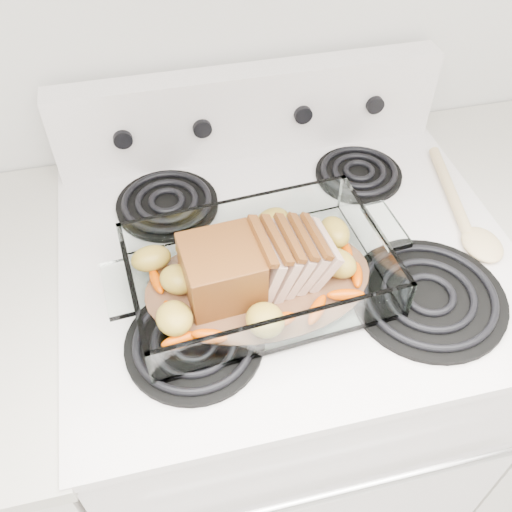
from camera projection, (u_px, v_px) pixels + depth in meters
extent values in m
cube|color=white|center=(279.00, 387.00, 1.34)|extent=(0.76, 0.65, 0.92)
cylinder|color=silver|center=(342.00, 491.00, 0.90)|extent=(0.61, 0.02, 0.02)
cube|color=white|center=(287.00, 253.00, 1.00)|extent=(0.78, 0.67, 0.02)
cube|color=white|center=(249.00, 112.00, 1.12)|extent=(0.76, 0.06, 0.18)
cylinder|color=black|center=(194.00, 343.00, 0.86)|extent=(0.21, 0.21, 0.01)
cylinder|color=black|center=(428.00, 298.00, 0.92)|extent=(0.25, 0.25, 0.01)
cylinder|color=black|center=(167.00, 204.00, 1.07)|extent=(0.19, 0.19, 0.01)
cylinder|color=black|center=(358.00, 174.00, 1.13)|extent=(0.17, 0.17, 0.01)
cylinder|color=black|center=(123.00, 138.00, 1.06)|extent=(0.04, 0.02, 0.04)
cylinder|color=black|center=(202.00, 127.00, 1.09)|extent=(0.04, 0.02, 0.04)
cylinder|color=black|center=(302.00, 114.00, 1.12)|extent=(0.04, 0.02, 0.04)
cylinder|color=black|center=(374.00, 104.00, 1.14)|extent=(0.04, 0.02, 0.04)
cube|color=white|center=(259.00, 283.00, 0.93)|extent=(0.40, 0.26, 0.01)
cube|color=white|center=(280.00, 333.00, 0.81)|extent=(0.40, 0.01, 0.07)
cube|color=white|center=(242.00, 213.00, 0.98)|extent=(0.40, 0.01, 0.07)
cube|color=white|center=(134.00, 290.00, 0.87)|extent=(0.01, 0.26, 0.07)
cube|color=white|center=(376.00, 247.00, 0.93)|extent=(0.01, 0.26, 0.07)
cylinder|color=brown|center=(259.00, 281.00, 0.92)|extent=(0.23, 0.23, 0.00)
cube|color=#5D300F|center=(221.00, 269.00, 0.88)|extent=(0.12, 0.12, 0.09)
cube|color=tan|center=(262.00, 263.00, 0.89)|extent=(0.04, 0.11, 0.09)
cube|color=tan|center=(276.00, 261.00, 0.90)|extent=(0.05, 0.11, 0.08)
cube|color=tan|center=(289.00, 259.00, 0.90)|extent=(0.05, 0.11, 0.08)
cube|color=tan|center=(303.00, 258.00, 0.90)|extent=(0.05, 0.10, 0.08)
cube|color=tan|center=(316.00, 256.00, 0.91)|extent=(0.05, 0.10, 0.07)
ellipsoid|color=#CA3D00|center=(177.00, 333.00, 0.84)|extent=(0.06, 0.02, 0.02)
ellipsoid|color=#CA3D00|center=(341.00, 302.00, 0.88)|extent=(0.06, 0.02, 0.02)
ellipsoid|color=#CA3D00|center=(345.00, 253.00, 0.95)|extent=(0.06, 0.02, 0.02)
ellipsoid|color=#CA3D00|center=(161.00, 276.00, 0.92)|extent=(0.06, 0.02, 0.02)
ellipsoid|color=#9E7E19|center=(157.00, 255.00, 0.93)|extent=(0.06, 0.05, 0.04)
ellipsoid|color=#9E7E19|center=(259.00, 233.00, 0.97)|extent=(0.06, 0.05, 0.04)
ellipsoid|color=#9E7E19|center=(336.00, 269.00, 0.91)|extent=(0.06, 0.05, 0.04)
cylinder|color=beige|center=(450.00, 190.00, 1.09)|extent=(0.07, 0.24, 0.02)
ellipsoid|color=beige|center=(482.00, 245.00, 0.99)|extent=(0.07, 0.09, 0.02)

